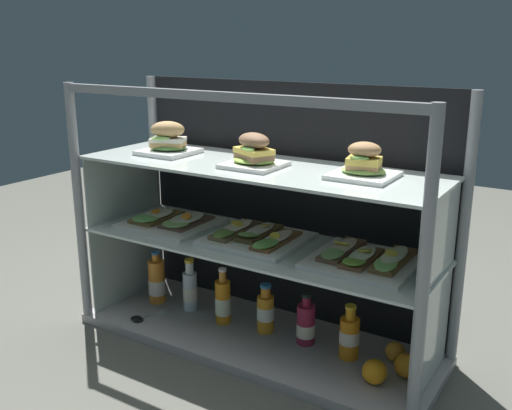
# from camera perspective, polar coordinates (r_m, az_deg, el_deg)

# --- Properties ---
(ground_plane) EXTENTS (6.00, 6.00, 0.02)m
(ground_plane) POSITION_cam_1_polar(r_m,az_deg,el_deg) (2.27, 0.00, -13.48)
(ground_plane) COLOR #585950
(ground_plane) RESTS_ON ground
(case_base_deck) EXTENTS (1.37, 0.48, 0.04)m
(case_base_deck) POSITION_cam_1_polar(r_m,az_deg,el_deg) (2.26, 0.00, -12.86)
(case_base_deck) COLOR #A59FA0
(case_base_deck) RESTS_ON ground
(case_frame) EXTENTS (1.37, 0.48, 0.96)m
(case_frame) POSITION_cam_1_polar(r_m,az_deg,el_deg) (2.17, 1.76, 0.29)
(case_frame) COLOR gray
(case_frame) RESTS_ON ground
(riser_lower_tier) EXTENTS (1.30, 0.40, 0.35)m
(riser_lower_tier) POSITION_cam_1_polar(r_m,az_deg,el_deg) (2.17, 0.00, -8.38)
(riser_lower_tier) COLOR silver
(riser_lower_tier) RESTS_ON case_base_deck
(shelf_lower_glass) EXTENTS (1.32, 0.42, 0.01)m
(shelf_lower_glass) POSITION_cam_1_polar(r_m,az_deg,el_deg) (2.11, 0.00, -3.88)
(shelf_lower_glass) COLOR silver
(shelf_lower_glass) RESTS_ON riser_lower_tier
(riser_upper_tier) EXTENTS (1.30, 0.40, 0.28)m
(riser_upper_tier) POSITION_cam_1_polar(r_m,az_deg,el_deg) (2.06, 0.00, -0.13)
(riser_upper_tier) COLOR silver
(riser_upper_tier) RESTS_ON shelf_lower_glass
(shelf_upper_glass) EXTENTS (1.32, 0.42, 0.01)m
(shelf_upper_glass) POSITION_cam_1_polar(r_m,az_deg,el_deg) (2.03, 0.00, 3.76)
(shelf_upper_glass) COLOR silver
(shelf_upper_glass) RESTS_ON riser_upper_tier
(plated_roll_sandwich_right_of_center) EXTENTS (0.19, 0.19, 0.13)m
(plated_roll_sandwich_right_of_center) POSITION_cam_1_polar(r_m,az_deg,el_deg) (2.25, -8.65, 6.14)
(plated_roll_sandwich_right_of_center) COLOR white
(plated_roll_sandwich_right_of_center) RESTS_ON shelf_upper_glass
(plated_roll_sandwich_left_of_center) EXTENTS (0.19, 0.19, 0.12)m
(plated_roll_sandwich_left_of_center) POSITION_cam_1_polar(r_m,az_deg,el_deg) (1.99, -0.22, 5.05)
(plated_roll_sandwich_left_of_center) COLOR white
(plated_roll_sandwich_left_of_center) RESTS_ON shelf_upper_glass
(plated_roll_sandwich_mid_left) EXTENTS (0.20, 0.20, 0.11)m
(plated_roll_sandwich_mid_left) POSITION_cam_1_polar(r_m,az_deg,el_deg) (1.86, 10.50, 3.84)
(plated_roll_sandwich_mid_left) COLOR white
(plated_roll_sandwich_mid_left) RESTS_ON shelf_upper_glass
(open_sandwich_tray_near_right_corner) EXTENTS (0.34, 0.32, 0.06)m
(open_sandwich_tray_near_right_corner) POSITION_cam_1_polar(r_m,az_deg,el_deg) (2.33, -8.35, -1.51)
(open_sandwich_tray_near_right_corner) COLOR white
(open_sandwich_tray_near_right_corner) RESTS_ON shelf_lower_glass
(open_sandwich_tray_far_right) EXTENTS (0.34, 0.32, 0.06)m
(open_sandwich_tray_far_right) POSITION_cam_1_polar(r_m,az_deg,el_deg) (2.11, -0.08, -3.10)
(open_sandwich_tray_far_right) COLOR white
(open_sandwich_tray_far_right) RESTS_ON shelf_lower_glass
(open_sandwich_tray_far_left) EXTENTS (0.34, 0.32, 0.06)m
(open_sandwich_tray_far_left) POSITION_cam_1_polar(r_m,az_deg,el_deg) (1.94, 10.58, -5.14)
(open_sandwich_tray_far_left) COLOR white
(open_sandwich_tray_far_left) RESTS_ON shelf_lower_glass
(juice_bottle_near_post) EXTENTS (0.07, 0.07, 0.22)m
(juice_bottle_near_post) POSITION_cam_1_polar(r_m,az_deg,el_deg) (2.50, -9.68, -7.41)
(juice_bottle_near_post) COLOR orange
(juice_bottle_near_post) RESTS_ON case_base_deck
(juice_bottle_back_right) EXTENTS (0.06, 0.06, 0.22)m
(juice_bottle_back_right) POSITION_cam_1_polar(r_m,az_deg,el_deg) (2.41, -6.46, -8.23)
(juice_bottle_back_right) COLOR silver
(juice_bottle_back_right) RESTS_ON case_base_deck
(juice_bottle_front_middle) EXTENTS (0.06, 0.06, 0.23)m
(juice_bottle_front_middle) POSITION_cam_1_polar(r_m,az_deg,el_deg) (2.30, -3.26, -9.43)
(juice_bottle_front_middle) COLOR orange
(juice_bottle_front_middle) RESTS_ON case_base_deck
(juice_bottle_front_second) EXTENTS (0.07, 0.07, 0.19)m
(juice_bottle_front_second) POSITION_cam_1_polar(r_m,az_deg,el_deg) (2.23, 0.94, -10.40)
(juice_bottle_front_second) COLOR orange
(juice_bottle_front_second) RESTS_ON case_base_deck
(juice_bottle_back_left) EXTENTS (0.07, 0.07, 0.20)m
(juice_bottle_back_left) POSITION_cam_1_polar(r_m,az_deg,el_deg) (2.16, 4.90, -11.55)
(juice_bottle_back_left) COLOR #9B2340
(juice_bottle_back_left) RESTS_ON case_base_deck
(juice_bottle_tucked_behind) EXTENTS (0.07, 0.07, 0.20)m
(juice_bottle_tucked_behind) POSITION_cam_1_polar(r_m,az_deg,el_deg) (2.09, 9.13, -12.55)
(juice_bottle_tucked_behind) COLOR orange
(juice_bottle_tucked_behind) RESTS_ON case_base_deck
(orange_fruit_beside_bottles) EXTENTS (0.07, 0.07, 0.07)m
(orange_fruit_beside_bottles) POSITION_cam_1_polar(r_m,az_deg,el_deg) (2.12, 13.46, -13.79)
(orange_fruit_beside_bottles) COLOR orange
(orange_fruit_beside_bottles) RESTS_ON case_base_deck
(orange_fruit_near_left_post) EXTENTS (0.08, 0.08, 0.08)m
(orange_fruit_near_left_post) POSITION_cam_1_polar(r_m,az_deg,el_deg) (1.98, 11.52, -15.70)
(orange_fruit_near_left_post) COLOR orange
(orange_fruit_near_left_post) RESTS_ON case_base_deck
(orange_fruit_rolled_forward) EXTENTS (0.08, 0.08, 0.08)m
(orange_fruit_rolled_forward) POSITION_cam_1_polar(r_m,az_deg,el_deg) (2.04, 14.49, -14.97)
(orange_fruit_rolled_forward) COLOR orange
(orange_fruit_rolled_forward) RESTS_ON case_base_deck
(kitchen_scissors) EXTENTS (0.11, 0.16, 0.01)m
(kitchen_scissors) POSITION_cam_1_polar(r_m,az_deg,el_deg) (2.40, -11.17, -10.80)
(kitchen_scissors) COLOR silver
(kitchen_scissors) RESTS_ON case_base_deck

